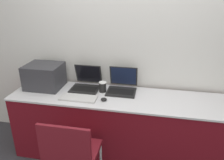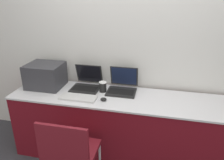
% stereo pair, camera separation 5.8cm
% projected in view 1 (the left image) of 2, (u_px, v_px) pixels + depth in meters
% --- Properties ---
extents(wall_back, '(8.00, 0.05, 2.60)m').
position_uv_depth(wall_back, '(130.00, 43.00, 2.53)').
color(wall_back, silver).
rests_on(wall_back, ground_plane).
extents(table, '(2.55, 0.60, 0.78)m').
position_uv_depth(table, '(124.00, 127.00, 2.54)').
color(table, maroon).
rests_on(table, ground_plane).
extents(printer, '(0.41, 0.35, 0.28)m').
position_uv_depth(printer, '(44.00, 75.00, 2.58)').
color(printer, '#333338').
rests_on(printer, table).
extents(laptop_left, '(0.33, 0.34, 0.26)m').
position_uv_depth(laptop_left, '(86.00, 83.00, 2.60)').
color(laptop_left, black).
rests_on(laptop_left, table).
extents(laptop_right, '(0.33, 0.34, 0.26)m').
position_uv_depth(laptop_right, '(122.00, 86.00, 2.53)').
color(laptop_right, black).
rests_on(laptop_right, table).
extents(external_keyboard, '(0.40, 0.16, 0.02)m').
position_uv_depth(external_keyboard, '(78.00, 98.00, 2.35)').
color(external_keyboard, silver).
rests_on(external_keyboard, table).
extents(coffee_cup, '(0.09, 0.09, 0.12)m').
position_uv_depth(coffee_cup, '(103.00, 87.00, 2.50)').
color(coffee_cup, black).
rests_on(coffee_cup, table).
extents(mouse, '(0.07, 0.05, 0.04)m').
position_uv_depth(mouse, '(104.00, 99.00, 2.30)').
color(mouse, black).
rests_on(mouse, table).
extents(chair, '(0.47, 0.40, 0.85)m').
position_uv_depth(chair, '(71.00, 151.00, 1.99)').
color(chair, maroon).
rests_on(chair, ground_plane).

